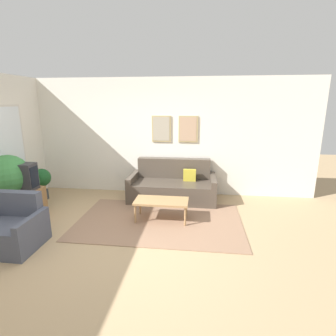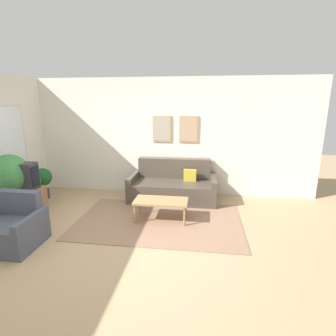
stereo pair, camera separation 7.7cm
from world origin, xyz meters
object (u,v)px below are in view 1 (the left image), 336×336
at_px(armchair, 11,230).
at_px(potted_plant_tall, 8,176).
at_px(tv, 19,176).
at_px(coffee_table, 161,202).
at_px(couch, 173,186).

relative_size(armchair, potted_plant_tall, 0.72).
bearing_deg(tv, coffee_table, 2.67).
height_order(tv, armchair, tv).
bearing_deg(potted_plant_tall, tv, 11.98).
relative_size(coffee_table, tv, 1.55).
relative_size(couch, coffee_table, 1.95).
bearing_deg(armchair, couch, 28.26).
distance_m(couch, potted_plant_tall, 3.27).
height_order(couch, potted_plant_tall, potted_plant_tall).
bearing_deg(couch, potted_plant_tall, -156.42).
bearing_deg(tv, couch, 24.29).
xyz_separation_m(tv, potted_plant_tall, (-0.18, -0.04, 0.01)).
relative_size(couch, potted_plant_tall, 1.59).
relative_size(tv, armchair, 0.73).
xyz_separation_m(tv, armchair, (0.55, -1.06, -0.53)).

